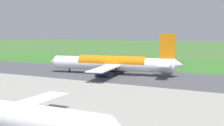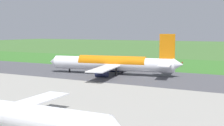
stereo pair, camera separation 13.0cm
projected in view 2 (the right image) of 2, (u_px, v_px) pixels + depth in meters
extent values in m
plane|color=#3D662D|center=(144.00, 77.00, 108.84)|extent=(800.00, 800.00, 0.00)
cube|color=#47474C|center=(144.00, 77.00, 108.84)|extent=(600.00, 35.27, 0.06)
cube|color=#346B27|center=(171.00, 67.00, 139.53)|extent=(600.00, 80.00, 0.04)
cylinder|color=white|center=(112.00, 64.00, 114.58)|extent=(48.20, 12.99, 5.20)
cone|color=white|center=(54.00, 62.00, 122.43)|extent=(3.77, 5.36, 4.94)
cone|color=white|center=(178.00, 65.00, 106.75)|extent=(4.18, 4.93, 4.42)
cube|color=orange|center=(167.00, 46.00, 107.31)|extent=(5.61, 1.41, 9.00)
cube|color=white|center=(165.00, 65.00, 102.79)|extent=(5.42, 9.53, 0.36)
cube|color=white|center=(169.00, 62.00, 113.18)|extent=(5.42, 9.53, 0.36)
cube|color=white|center=(105.00, 68.00, 103.91)|extent=(9.52, 22.69, 0.35)
cube|color=white|center=(122.00, 62.00, 124.71)|extent=(9.52, 22.69, 0.35)
cylinder|color=#23284C|center=(102.00, 74.00, 108.26)|extent=(4.90, 3.50, 2.80)
cylinder|color=#23284C|center=(114.00, 69.00, 122.44)|extent=(4.90, 3.50, 2.80)
cylinder|color=black|center=(70.00, 68.00, 120.46)|extent=(0.70, 0.70, 3.42)
cylinder|color=black|center=(116.00, 72.00, 110.14)|extent=(0.70, 0.70, 3.42)
cylinder|color=black|center=(122.00, 69.00, 117.70)|extent=(0.70, 0.70, 3.42)
cylinder|color=orange|center=(112.00, 62.00, 114.52)|extent=(26.90, 9.48, 5.23)
cube|color=white|center=(31.00, 102.00, 56.84)|extent=(5.81, 19.00, 0.30)
cylinder|color=slate|center=(182.00, 65.00, 136.82)|extent=(0.10, 0.10, 2.05)
cube|color=red|center=(182.00, 62.00, 136.69)|extent=(0.60, 0.04, 0.60)
cone|color=orange|center=(171.00, 65.00, 143.33)|extent=(0.40, 0.40, 0.55)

